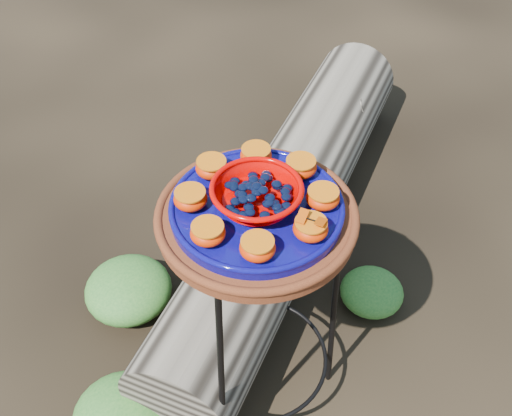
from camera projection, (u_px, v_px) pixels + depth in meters
ground at (256, 384)px, 1.94m from camera, size 60.00×60.00×0.00m
plant_stand at (257, 316)px, 1.70m from camera, size 0.44×0.44×0.70m
terracotta_saucer at (257, 219)px, 1.44m from camera, size 0.45×0.45×0.04m
cobalt_plate at (257, 209)px, 1.42m from camera, size 0.38×0.38×0.03m
red_bowl at (257, 196)px, 1.39m from camera, size 0.19×0.19×0.05m
glass_gems at (257, 183)px, 1.36m from camera, size 0.15×0.15×0.03m
orange_half_0 at (311, 229)px, 1.33m from camera, size 0.07×0.07×0.04m
orange_half_1 at (323, 198)px, 1.39m from camera, size 0.07×0.07×0.04m
orange_half_2 at (301, 167)px, 1.47m from camera, size 0.07×0.07×0.04m
orange_half_3 at (256, 155)px, 1.49m from camera, size 0.07×0.07×0.04m
orange_half_4 at (212, 168)px, 1.46m from camera, size 0.07×0.07×0.04m
orange_half_5 at (190, 199)px, 1.39m from camera, size 0.07×0.07×0.04m
orange_half_6 at (208, 233)px, 1.32m from camera, size 0.07×0.07×0.04m
orange_half_7 at (258, 248)px, 1.29m from camera, size 0.07×0.07×0.04m
butterfly at (311, 220)px, 1.31m from camera, size 0.09×0.08×0.01m
driftwood_log at (287, 202)px, 2.27m from camera, size 1.72×1.30×0.33m
foliage_left at (123, 416)px, 1.79m from camera, size 0.28×0.28×0.14m
foliage_right at (372, 291)px, 2.13m from camera, size 0.21×0.21×0.11m
foliage_back at (128, 289)px, 2.11m from camera, size 0.29×0.29×0.14m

